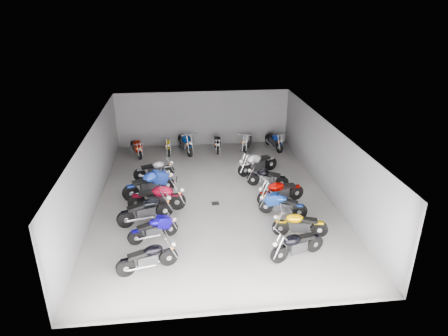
{
  "coord_description": "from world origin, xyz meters",
  "views": [
    {
      "loc": [
        -1.33,
        -15.55,
        8.18
      ],
      "look_at": [
        0.54,
        0.98,
        1.0
      ],
      "focal_mm": 32.0,
      "sensor_mm": 36.0,
      "label": 1
    }
  ],
  "objects_px": {
    "motorcycle_right_a": "(297,244)",
    "motorcycle_left_f": "(154,170)",
    "motorcycle_left_b": "(154,229)",
    "motorcycle_back_a": "(136,147)",
    "motorcycle_left_a": "(148,257)",
    "motorcycle_right_e": "(267,177)",
    "motorcycle_right_f": "(257,163)",
    "motorcycle_left_e": "(150,184)",
    "drain_grate": "(215,203)",
    "motorcycle_left_c": "(146,210)",
    "motorcycle_back_b": "(168,145)",
    "motorcycle_right_b": "(299,224)",
    "motorcycle_right_c": "(282,205)",
    "motorcycle_right_d": "(280,191)",
    "motorcycle_back_d": "(217,143)",
    "motorcycle_back_f": "(274,141)",
    "motorcycle_back_c": "(185,143)",
    "motorcycle_left_d": "(157,198)",
    "motorcycle_back_e": "(247,142)"
  },
  "relations": [
    {
      "from": "motorcycle_left_c",
      "to": "motorcycle_back_b",
      "type": "height_order",
      "value": "motorcycle_left_c"
    },
    {
      "from": "motorcycle_right_c",
      "to": "motorcycle_back_f",
      "type": "xyz_separation_m",
      "value": [
        1.42,
        7.55,
        0.03
      ]
    },
    {
      "from": "motorcycle_right_d",
      "to": "motorcycle_right_e",
      "type": "distance_m",
      "value": 1.6
    },
    {
      "from": "motorcycle_right_a",
      "to": "drain_grate",
      "type": "bearing_deg",
      "value": 10.51
    },
    {
      "from": "motorcycle_left_e",
      "to": "motorcycle_right_b",
      "type": "xyz_separation_m",
      "value": [
        5.64,
        -3.86,
        -0.09
      ]
    },
    {
      "from": "motorcycle_right_e",
      "to": "motorcycle_right_b",
      "type": "bearing_deg",
      "value": -154.9
    },
    {
      "from": "motorcycle_back_e",
      "to": "motorcycle_back_d",
      "type": "bearing_deg",
      "value": 16.67
    },
    {
      "from": "motorcycle_right_b",
      "to": "motorcycle_back_d",
      "type": "xyz_separation_m",
      "value": [
        -2.14,
        9.2,
        -0.04
      ]
    },
    {
      "from": "drain_grate",
      "to": "motorcycle_left_b",
      "type": "xyz_separation_m",
      "value": [
        -2.47,
        -2.48,
        0.45
      ]
    },
    {
      "from": "motorcycle_left_c",
      "to": "motorcycle_back_d",
      "type": "distance_m",
      "value": 8.36
    },
    {
      "from": "motorcycle_back_f",
      "to": "motorcycle_left_f",
      "type": "bearing_deg",
      "value": 14.03
    },
    {
      "from": "motorcycle_back_a",
      "to": "motorcycle_back_f",
      "type": "distance_m",
      "value": 7.85
    },
    {
      "from": "motorcycle_right_b",
      "to": "motorcycle_right_f",
      "type": "height_order",
      "value": "motorcycle_right_f"
    },
    {
      "from": "motorcycle_left_b",
      "to": "motorcycle_left_d",
      "type": "distance_m",
      "value": 2.21
    },
    {
      "from": "motorcycle_right_e",
      "to": "motorcycle_right_f",
      "type": "height_order",
      "value": "motorcycle_right_f"
    },
    {
      "from": "motorcycle_left_b",
      "to": "motorcycle_right_f",
      "type": "distance_m",
      "value": 7.28
    },
    {
      "from": "motorcycle_right_d",
      "to": "motorcycle_back_a",
      "type": "distance_m",
      "value": 9.12
    },
    {
      "from": "motorcycle_right_e",
      "to": "motorcycle_right_a",
      "type": "bearing_deg",
      "value": -160.66
    },
    {
      "from": "motorcycle_right_d",
      "to": "motorcycle_back_f",
      "type": "distance_m",
      "value": 6.58
    },
    {
      "from": "motorcycle_right_a",
      "to": "motorcycle_back_b",
      "type": "height_order",
      "value": "motorcycle_right_a"
    },
    {
      "from": "motorcycle_back_a",
      "to": "motorcycle_back_c",
      "type": "distance_m",
      "value": 2.73
    },
    {
      "from": "motorcycle_right_f",
      "to": "motorcycle_right_c",
      "type": "bearing_deg",
      "value": 158.56
    },
    {
      "from": "drain_grate",
      "to": "motorcycle_back_e",
      "type": "relative_size",
      "value": 0.16
    },
    {
      "from": "motorcycle_left_a",
      "to": "motorcycle_right_f",
      "type": "bearing_deg",
      "value": 128.32
    },
    {
      "from": "motorcycle_left_c",
      "to": "motorcycle_right_e",
      "type": "xyz_separation_m",
      "value": [
        5.36,
        2.59,
        -0.07
      ]
    },
    {
      "from": "motorcycle_right_e",
      "to": "motorcycle_back_a",
      "type": "xyz_separation_m",
      "value": [
        -6.38,
        4.71,
        0.01
      ]
    },
    {
      "from": "motorcycle_left_b",
      "to": "motorcycle_right_d",
      "type": "distance_m",
      "value": 5.71
    },
    {
      "from": "motorcycle_left_d",
      "to": "motorcycle_back_c",
      "type": "height_order",
      "value": "motorcycle_left_d"
    },
    {
      "from": "motorcycle_left_b",
      "to": "motorcycle_back_a",
      "type": "height_order",
      "value": "motorcycle_back_a"
    },
    {
      "from": "motorcycle_left_c",
      "to": "motorcycle_left_f",
      "type": "relative_size",
      "value": 1.09
    },
    {
      "from": "motorcycle_left_a",
      "to": "motorcycle_left_d",
      "type": "height_order",
      "value": "motorcycle_left_d"
    },
    {
      "from": "motorcycle_right_a",
      "to": "motorcycle_right_f",
      "type": "distance_m",
      "value": 7.05
    },
    {
      "from": "motorcycle_right_b",
      "to": "motorcycle_right_e",
      "type": "distance_m",
      "value": 4.22
    },
    {
      "from": "motorcycle_right_f",
      "to": "motorcycle_left_e",
      "type": "bearing_deg",
      "value": 86.12
    },
    {
      "from": "motorcycle_left_d",
      "to": "motorcycle_right_f",
      "type": "distance_m",
      "value": 5.77
    },
    {
      "from": "motorcycle_right_e",
      "to": "motorcycle_left_a",
      "type": "bearing_deg",
      "value": 158.85
    },
    {
      "from": "motorcycle_left_a",
      "to": "motorcycle_left_b",
      "type": "bearing_deg",
      "value": 159.75
    },
    {
      "from": "motorcycle_left_a",
      "to": "motorcycle_right_e",
      "type": "distance_m",
      "value": 7.6
    },
    {
      "from": "motorcycle_left_c",
      "to": "motorcycle_left_a",
      "type": "bearing_deg",
      "value": -15.85
    },
    {
      "from": "motorcycle_left_c",
      "to": "motorcycle_right_d",
      "type": "relative_size",
      "value": 1.0
    },
    {
      "from": "motorcycle_right_a",
      "to": "motorcycle_left_f",
      "type": "bearing_deg",
      "value": 16.38
    },
    {
      "from": "drain_grate",
      "to": "motorcycle_right_e",
      "type": "xyz_separation_m",
      "value": [
        2.54,
        1.38,
        0.46
      ]
    },
    {
      "from": "motorcycle_left_e",
      "to": "motorcycle_right_f",
      "type": "distance_m",
      "value": 5.53
    },
    {
      "from": "motorcycle_right_a",
      "to": "motorcycle_back_c",
      "type": "bearing_deg",
      "value": -1.04
    },
    {
      "from": "motorcycle_left_c",
      "to": "motorcycle_left_f",
      "type": "xyz_separation_m",
      "value": [
        0.14,
        4.09,
        -0.06
      ]
    },
    {
      "from": "motorcycle_left_c",
      "to": "motorcycle_back_d",
      "type": "bearing_deg",
      "value": 134.34
    },
    {
      "from": "motorcycle_left_f",
      "to": "motorcycle_right_c",
      "type": "bearing_deg",
      "value": 39.55
    },
    {
      "from": "motorcycle_left_f",
      "to": "motorcycle_right_a",
      "type": "bearing_deg",
      "value": 23.81
    },
    {
      "from": "motorcycle_back_b",
      "to": "motorcycle_back_d",
      "type": "relative_size",
      "value": 1.01
    },
    {
      "from": "motorcycle_right_b",
      "to": "motorcycle_right_c",
      "type": "height_order",
      "value": "motorcycle_right_b"
    }
  ]
}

